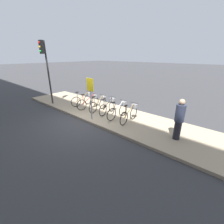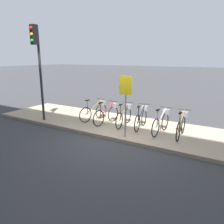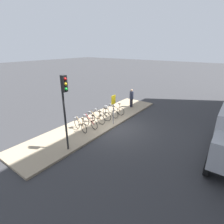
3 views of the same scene
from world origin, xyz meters
The scene contains 11 objects.
ground_plane centered at (0.00, 0.00, 0.00)m, with size 120.00×120.00×0.00m, color #38383A.
sidewalk centered at (0.00, 1.45, 0.06)m, with size 12.54×2.91×0.12m.
parked_bicycle_0 centered at (-1.83, 1.47, 0.54)m, with size 0.53×1.49×0.94m.
parked_bicycle_1 centered at (-1.11, 1.32, 0.54)m, with size 0.46×1.51×0.94m.
parked_bicycle_2 centered at (-0.39, 1.43, 0.54)m, with size 0.46×1.52×0.94m.
parked_bicycle_3 centered at (0.31, 1.48, 0.54)m, with size 0.46×1.52×0.94m.
parked_bicycle_4 centered at (1.15, 1.33, 0.54)m, with size 0.46×1.52×0.94m.
parked_bicycle_5 centered at (1.85, 1.32, 0.54)m, with size 0.46×1.52×0.94m.
pedestrian centered at (4.14, 1.15, 0.96)m, with size 0.34×0.34×1.61m.
traffic_light centered at (-3.76, 0.24, 2.88)m, with size 0.24×0.40×3.86m.
sign_post centered at (0.23, 0.29, 1.52)m, with size 0.44×0.07×2.05m.
Camera 1 is at (5.58, -4.34, 3.19)m, focal length 24.00 mm.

